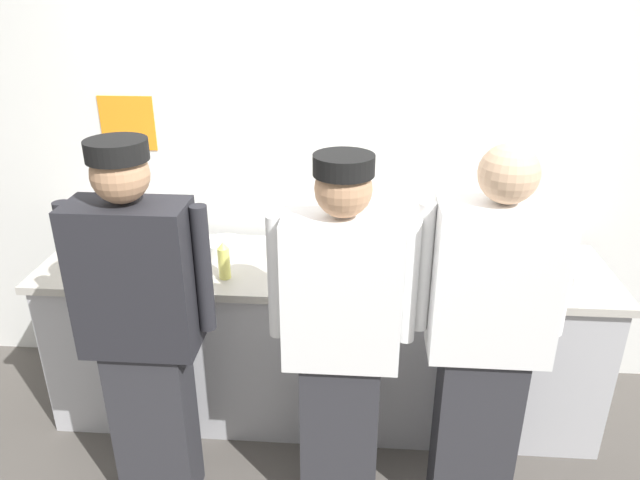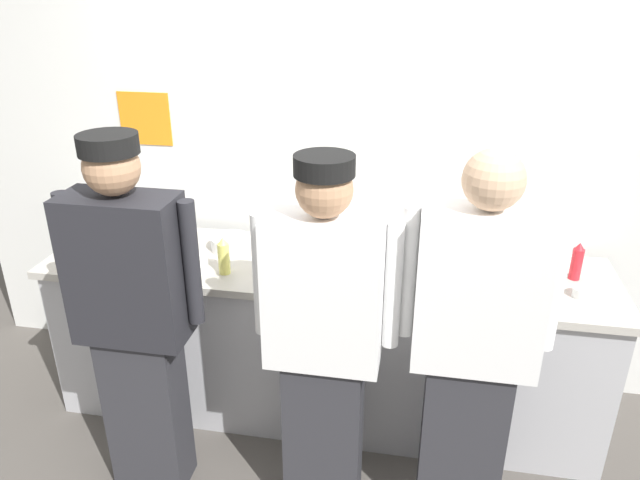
# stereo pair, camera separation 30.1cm
# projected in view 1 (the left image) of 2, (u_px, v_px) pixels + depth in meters

# --- Properties ---
(ground_plane) EXTENTS (9.00, 9.00, 0.00)m
(ground_plane) POSITION_uv_depth(u_px,v_px,m) (318.00, 451.00, 3.14)
(ground_plane) COLOR #514C47
(wall_back) EXTENTS (4.63, 0.11, 2.70)m
(wall_back) POSITION_uv_depth(u_px,v_px,m) (329.00, 157.00, 3.37)
(wall_back) COLOR silver
(wall_back) RESTS_ON ground
(prep_counter) EXTENTS (2.95, 0.71, 0.91)m
(prep_counter) POSITION_uv_depth(u_px,v_px,m) (323.00, 338.00, 3.29)
(prep_counter) COLOR #B2B2B7
(prep_counter) RESTS_ON ground
(chef_near_left) EXTENTS (0.62, 0.24, 1.74)m
(chef_near_left) POSITION_uv_depth(u_px,v_px,m) (142.00, 326.00, 2.53)
(chef_near_left) COLOR #2D2D33
(chef_near_left) RESTS_ON ground
(chef_center) EXTENTS (0.61, 0.24, 1.70)m
(chef_center) POSITION_uv_depth(u_px,v_px,m) (341.00, 338.00, 2.49)
(chef_center) COLOR #2D2D33
(chef_center) RESTS_ON ground
(chef_far_right) EXTENTS (0.63, 0.24, 1.74)m
(chef_far_right) POSITION_uv_depth(u_px,v_px,m) (487.00, 335.00, 2.48)
(chef_far_right) COLOR #2D2D33
(chef_far_right) RESTS_ON ground
(plate_stack_front) EXTENTS (0.21, 0.21, 0.07)m
(plate_stack_front) POSITION_uv_depth(u_px,v_px,m) (225.00, 247.00, 3.23)
(plate_stack_front) COLOR white
(plate_stack_front) RESTS_ON prep_counter
(plate_stack_rear) EXTENTS (0.20, 0.20, 0.05)m
(plate_stack_rear) POSITION_uv_depth(u_px,v_px,m) (502.00, 279.00, 2.91)
(plate_stack_rear) COLOR white
(plate_stack_rear) RESTS_ON prep_counter
(mixing_bowl_steel) EXTENTS (0.33, 0.33, 0.10)m
(mixing_bowl_steel) POSITION_uv_depth(u_px,v_px,m) (417.00, 257.00, 3.08)
(mixing_bowl_steel) COLOR #B7BABF
(mixing_bowl_steel) RESTS_ON prep_counter
(sheet_tray) EXTENTS (0.52, 0.37, 0.02)m
(sheet_tray) POSITION_uv_depth(u_px,v_px,m) (129.00, 255.00, 3.18)
(sheet_tray) COLOR #B7BABF
(sheet_tray) RESTS_ON prep_counter
(squeeze_bottle_primary) EXTENTS (0.06, 0.06, 0.20)m
(squeeze_bottle_primary) POSITION_uv_depth(u_px,v_px,m) (224.00, 261.00, 2.94)
(squeeze_bottle_primary) COLOR #E5E066
(squeeze_bottle_primary) RESTS_ON prep_counter
(squeeze_bottle_secondary) EXTENTS (0.06, 0.06, 0.20)m
(squeeze_bottle_secondary) POSITION_uv_depth(u_px,v_px,m) (567.00, 250.00, 3.06)
(squeeze_bottle_secondary) COLOR red
(squeeze_bottle_secondary) RESTS_ON prep_counter
(ramekin_green_sauce) EXTENTS (0.10, 0.10, 0.04)m
(ramekin_green_sauce) POSITION_uv_depth(u_px,v_px,m) (196.00, 266.00, 3.05)
(ramekin_green_sauce) COLOR white
(ramekin_green_sauce) RESTS_ON prep_counter
(ramekin_red_sauce) EXTENTS (0.09, 0.09, 0.05)m
(ramekin_red_sauce) POSITION_uv_depth(u_px,v_px,m) (577.00, 278.00, 2.92)
(ramekin_red_sauce) COLOR white
(ramekin_red_sauce) RESTS_ON prep_counter
(ramekin_yellow_sauce) EXTENTS (0.09, 0.09, 0.05)m
(ramekin_yellow_sauce) POSITION_uv_depth(u_px,v_px,m) (363.00, 246.00, 3.26)
(ramekin_yellow_sauce) COLOR white
(ramekin_yellow_sauce) RESTS_ON prep_counter
(ramekin_orange_sauce) EXTENTS (0.08, 0.08, 0.04)m
(ramekin_orange_sauce) POSITION_uv_depth(u_px,v_px,m) (309.00, 256.00, 3.15)
(ramekin_orange_sauce) COLOR white
(ramekin_orange_sauce) RESTS_ON prep_counter
(deli_cup) EXTENTS (0.09, 0.09, 0.10)m
(deli_cup) POSITION_uv_depth(u_px,v_px,m) (318.00, 272.00, 2.92)
(deli_cup) COLOR white
(deli_cup) RESTS_ON prep_counter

